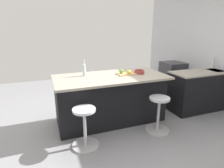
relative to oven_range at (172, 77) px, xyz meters
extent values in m
plane|color=gray|center=(2.45, 1.20, -0.43)|extent=(7.56, 7.56, 0.00)
cube|color=silver|center=(-0.35, 1.20, 0.99)|extent=(0.12, 5.82, 2.86)
cube|color=black|center=(0.00, 1.30, 0.00)|extent=(1.90, 0.60, 0.87)
cube|color=#9E9384|center=(0.00, 1.30, 0.45)|extent=(1.90, 0.60, 0.03)
cube|color=#38383D|center=(-0.24, 1.30, 0.40)|extent=(0.44, 0.36, 0.12)
cylinder|color=#B7B7BC|center=(-0.24, 1.15, 0.60)|extent=(0.02, 0.02, 0.28)
cube|color=#38383D|center=(0.00, 0.00, 0.00)|extent=(0.60, 0.60, 0.87)
cube|color=black|center=(0.00, 0.30, -0.04)|extent=(0.44, 0.01, 0.32)
cube|color=black|center=(2.37, 1.12, 0.02)|extent=(2.09, 0.83, 0.91)
cube|color=#9E9384|center=(2.37, 1.17, 0.50)|extent=(2.15, 1.03, 0.04)
cylinder|color=#B7B7BC|center=(1.69, 1.81, -0.42)|extent=(0.44, 0.44, 0.03)
cylinder|color=#B7B7BC|center=(1.69, 1.81, -0.11)|extent=(0.05, 0.05, 0.60)
cylinder|color=silver|center=(1.69, 1.81, 0.21)|extent=(0.36, 0.36, 0.04)
cylinder|color=#B7B7BC|center=(3.05, 1.81, -0.42)|extent=(0.44, 0.44, 0.03)
cylinder|color=#B7B7BC|center=(3.05, 1.81, -0.11)|extent=(0.05, 0.05, 0.60)
cylinder|color=silver|center=(3.05, 1.81, 0.21)|extent=(0.36, 0.36, 0.04)
cube|color=tan|center=(2.04, 1.14, 0.53)|extent=(0.36, 0.24, 0.02)
sphere|color=gold|center=(2.02, 1.21, 0.58)|extent=(0.08, 0.08, 0.08)
sphere|color=#609E2D|center=(2.13, 1.11, 0.58)|extent=(0.08, 0.08, 0.08)
cylinder|color=silver|center=(2.84, 0.97, 0.63)|extent=(0.06, 0.06, 0.22)
cylinder|color=silver|center=(2.84, 0.97, 0.78)|extent=(0.03, 0.03, 0.08)
cylinder|color=#B7B7BC|center=(2.84, 0.97, 0.82)|extent=(0.03, 0.03, 0.02)
cylinder|color=#993833|center=(1.77, 1.17, 0.55)|extent=(0.20, 0.20, 0.07)
cylinder|color=#4C1C19|center=(1.77, 1.17, 0.57)|extent=(0.16, 0.16, 0.04)
camera|label=1|loc=(3.56, 4.41, 1.42)|focal=29.99mm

